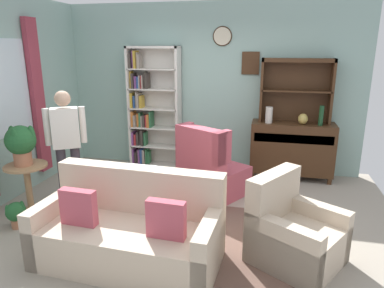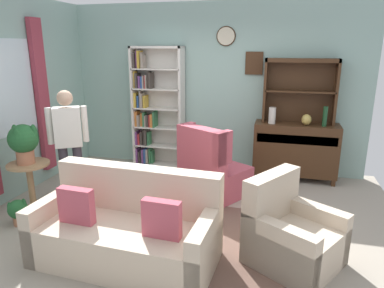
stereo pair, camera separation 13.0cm
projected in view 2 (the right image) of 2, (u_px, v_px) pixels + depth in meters
ground_plane at (180, 222)px, 4.37m from camera, size 5.40×4.60×0.02m
wall_back at (215, 88)px, 5.97m from camera, size 5.00×0.09×2.80m
area_rug at (189, 235)px, 4.04m from camera, size 2.57×1.67×0.01m
bookshelf at (154, 110)px, 6.15m from camera, size 0.90×0.30×2.10m
sideboard at (295, 149)px, 5.62m from camera, size 1.30×0.45×0.92m
sideboard_hutch at (300, 82)px, 5.44m from camera, size 1.10×0.26×1.00m
vase_tall at (272, 115)px, 5.50m from camera, size 0.11×0.11×0.26m
vase_round at (307, 120)px, 5.40m from camera, size 0.15×0.15×0.17m
bottle_wine at (325, 116)px, 5.29m from camera, size 0.07×0.07×0.31m
couch_floral at (128, 230)px, 3.53m from camera, size 1.84×0.95×0.90m
armchair_floral at (291, 236)px, 3.47m from camera, size 1.06×1.05×0.88m
wingback_chair at (211, 171)px, 4.99m from camera, size 1.08×1.09×1.05m
plant_stand at (31, 182)px, 4.53m from camera, size 0.52×0.52×0.66m
potted_plant_large at (24, 141)px, 4.38m from camera, size 0.37×0.37×0.51m
potted_plant_small at (18, 210)px, 4.23m from camera, size 0.23×0.23×0.32m
person_reading at (69, 140)px, 4.63m from camera, size 0.48×0.35×1.56m
coffee_table at (164, 192)px, 4.34m from camera, size 0.80×0.50×0.42m
book_stack at (156, 187)px, 4.27m from camera, size 0.18×0.15×0.05m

